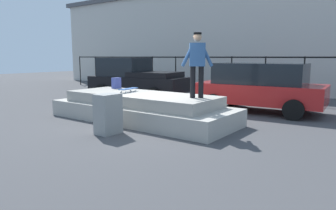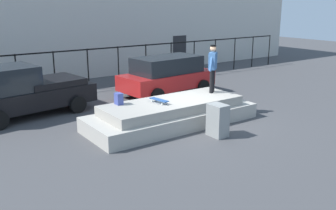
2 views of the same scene
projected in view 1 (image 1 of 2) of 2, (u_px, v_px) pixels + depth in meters
name	position (u px, v px, depth m)	size (l,w,h in m)	color
ground_plane	(156.00, 124.00, 8.95)	(60.00, 60.00, 0.00)	#424244
concrete_ledge	(141.00, 108.00, 9.38)	(5.88, 2.19, 0.82)	#ADA89E
skateboarder	(197.00, 61.00, 8.16)	(0.74, 0.57, 1.72)	black
skateboard	(128.00, 89.00, 9.62)	(0.30, 0.78, 0.12)	#264C8C
backpack	(116.00, 83.00, 10.77)	(0.28, 0.20, 0.37)	#3F4C99
car_black_pickup_near	(136.00, 78.00, 14.63)	(4.86, 2.60, 1.87)	black
car_red_hatchback_mid	(260.00, 86.00, 10.78)	(4.40, 2.37, 1.70)	#B21E1E
utility_box	(108.00, 114.00, 7.72)	(0.44, 0.60, 1.01)	gray
fence_row	(248.00, 71.00, 14.02)	(24.06, 0.06, 1.93)	black
warehouse_building	(286.00, 37.00, 18.21)	(32.91, 6.61, 6.10)	beige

